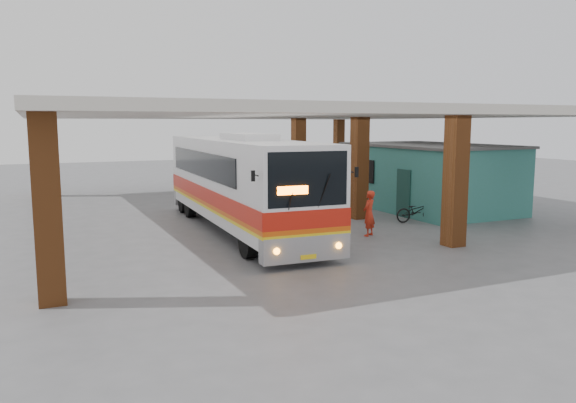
# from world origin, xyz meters

# --- Properties ---
(ground) EXTENTS (90.00, 90.00, 0.00)m
(ground) POSITION_xyz_m (0.00, 0.00, 0.00)
(ground) COLOR #515154
(ground) RESTS_ON ground
(brick_columns) EXTENTS (20.10, 21.60, 4.35)m
(brick_columns) POSITION_xyz_m (1.43, 5.00, 2.17)
(brick_columns) COLOR brown
(brick_columns) RESTS_ON ground
(canopy_roof) EXTENTS (21.00, 23.00, 0.30)m
(canopy_roof) POSITION_xyz_m (0.50, 6.50, 4.50)
(canopy_roof) COLOR beige
(canopy_roof) RESTS_ON brick_columns
(shop_building) EXTENTS (5.20, 8.20, 3.11)m
(shop_building) POSITION_xyz_m (7.49, 4.00, 1.56)
(shop_building) COLOR #2F7768
(shop_building) RESTS_ON ground
(coach_bus) EXTENTS (3.23, 12.91, 3.73)m
(coach_bus) POSITION_xyz_m (-2.56, 2.58, 1.85)
(coach_bus) COLOR silver
(coach_bus) RESTS_ON ground
(motorcycle) EXTENTS (1.89, 0.92, 0.95)m
(motorcycle) POSITION_xyz_m (4.70, 1.20, 0.48)
(motorcycle) COLOR black
(motorcycle) RESTS_ON ground
(pedestrian) EXTENTS (0.73, 0.66, 1.67)m
(pedestrian) POSITION_xyz_m (1.33, -0.40, 0.83)
(pedestrian) COLOR red
(pedestrian) RESTS_ON ground
(red_chair) EXTENTS (0.44, 0.44, 0.81)m
(red_chair) POSITION_xyz_m (4.94, 6.34, 0.37)
(red_chair) COLOR #B61326
(red_chair) RESTS_ON ground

